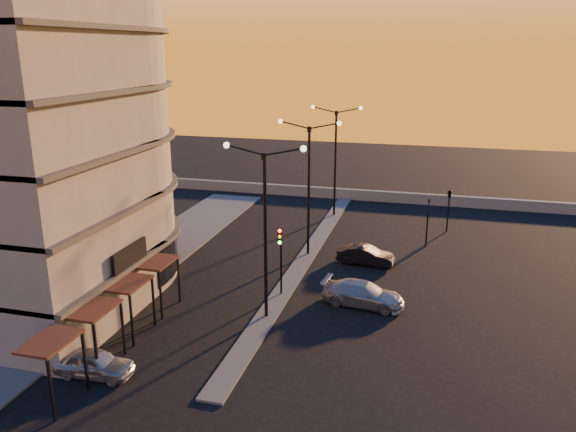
{
  "coord_description": "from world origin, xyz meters",
  "views": [
    {
      "loc": [
        8.32,
        -26.38,
        14.04
      ],
      "look_at": [
        -0.65,
        6.94,
        3.71
      ],
      "focal_mm": 35.0,
      "sensor_mm": 36.0,
      "label": 1
    }
  ],
  "objects_px": {
    "car_sedan": "(366,255)",
    "car_wagon": "(363,294)",
    "streetlamp_mid": "(309,178)",
    "traffic_light_main": "(280,250)",
    "car_hatchback": "(94,363)"
  },
  "relations": [
    {
      "from": "car_sedan",
      "to": "car_wagon",
      "type": "bearing_deg",
      "value": -168.96
    },
    {
      "from": "streetlamp_mid",
      "to": "car_wagon",
      "type": "bearing_deg",
      "value": -55.52
    },
    {
      "from": "car_wagon",
      "to": "streetlamp_mid",
      "type": "bearing_deg",
      "value": 41.42
    },
    {
      "from": "car_hatchback",
      "to": "car_wagon",
      "type": "distance_m",
      "value": 14.78
    },
    {
      "from": "streetlamp_mid",
      "to": "car_hatchback",
      "type": "relative_size",
      "value": 2.64
    },
    {
      "from": "streetlamp_mid",
      "to": "car_wagon",
      "type": "xyz_separation_m",
      "value": [
        4.84,
        -7.05,
        -4.91
      ]
    },
    {
      "from": "streetlamp_mid",
      "to": "car_sedan",
      "type": "relative_size",
      "value": 2.48
    },
    {
      "from": "streetlamp_mid",
      "to": "car_wagon",
      "type": "relative_size",
      "value": 2.03
    },
    {
      "from": "car_sedan",
      "to": "car_wagon",
      "type": "height_order",
      "value": "car_wagon"
    },
    {
      "from": "traffic_light_main",
      "to": "car_hatchback",
      "type": "relative_size",
      "value": 1.18
    },
    {
      "from": "car_hatchback",
      "to": "car_sedan",
      "type": "distance_m",
      "value": 19.39
    },
    {
      "from": "traffic_light_main",
      "to": "car_sedan",
      "type": "xyz_separation_m",
      "value": [
        4.17,
        6.43,
        -2.26
      ]
    },
    {
      "from": "traffic_light_main",
      "to": "car_hatchback",
      "type": "height_order",
      "value": "traffic_light_main"
    },
    {
      "from": "streetlamp_mid",
      "to": "traffic_light_main",
      "type": "height_order",
      "value": "streetlamp_mid"
    },
    {
      "from": "traffic_light_main",
      "to": "car_wagon",
      "type": "distance_m",
      "value": 5.32
    }
  ]
}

